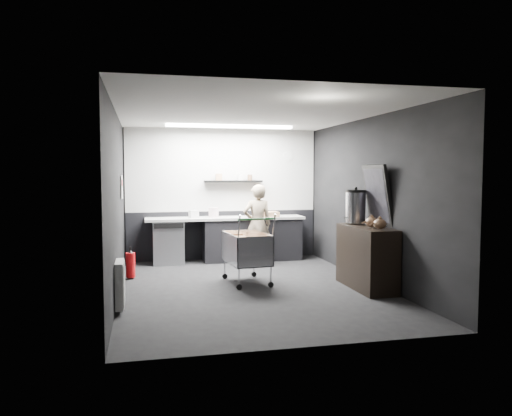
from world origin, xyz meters
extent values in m
plane|color=black|center=(0.00, 0.00, 0.00)|extent=(5.50, 5.50, 0.00)
plane|color=silver|center=(0.00, 0.00, 2.70)|extent=(5.50, 5.50, 0.00)
plane|color=black|center=(0.00, 2.75, 1.35)|extent=(5.50, 0.00, 5.50)
plane|color=black|center=(0.00, -2.75, 1.35)|extent=(5.50, 0.00, 5.50)
plane|color=black|center=(-2.00, 0.00, 1.35)|extent=(0.00, 5.50, 5.50)
plane|color=black|center=(2.00, 0.00, 1.35)|extent=(0.00, 5.50, 5.50)
cube|color=#B9B9B4|center=(0.00, 2.73, 1.85)|extent=(3.95, 0.02, 1.70)
cube|color=black|center=(0.00, 2.73, 0.50)|extent=(3.95, 0.02, 1.00)
cube|color=black|center=(0.20, 2.62, 1.62)|extent=(1.20, 0.22, 0.04)
cylinder|color=silver|center=(1.40, 2.72, 2.15)|extent=(0.20, 0.03, 0.20)
cube|color=white|center=(-1.98, 1.30, 1.55)|extent=(0.02, 0.30, 0.40)
cube|color=red|center=(-1.98, 1.30, 1.62)|extent=(0.02, 0.22, 0.10)
cube|color=silver|center=(-1.94, -0.90, 0.35)|extent=(0.10, 0.50, 0.60)
cube|color=white|center=(0.00, 1.85, 2.67)|extent=(2.40, 0.20, 0.04)
cube|color=black|center=(0.55, 2.42, 0.42)|extent=(2.00, 0.56, 0.85)
cube|color=#B5B5B0|center=(0.00, 2.42, 0.88)|extent=(3.20, 0.60, 0.05)
cube|color=#9EA0A5|center=(-1.15, 2.42, 0.42)|extent=(0.60, 0.58, 0.85)
cube|color=black|center=(-1.15, 2.12, 0.78)|extent=(0.56, 0.02, 0.10)
imported|color=beige|center=(0.56, 1.97, 0.78)|extent=(0.58, 0.39, 1.57)
cube|color=silver|center=(0.01, 0.34, 0.34)|extent=(0.69, 0.98, 0.02)
cube|color=silver|center=(-0.28, 0.34, 0.57)|extent=(0.11, 0.93, 0.49)
cube|color=silver|center=(0.30, 0.34, 0.57)|extent=(0.11, 0.93, 0.49)
cube|color=silver|center=(0.01, -0.12, 0.57)|extent=(0.60, 0.08, 0.49)
cube|color=silver|center=(0.01, 0.79, 0.57)|extent=(0.60, 0.08, 0.49)
cylinder|color=silver|center=(-0.25, -0.09, 0.19)|extent=(0.02, 0.02, 0.33)
cylinder|color=silver|center=(0.27, -0.09, 0.19)|extent=(0.02, 0.02, 0.33)
cylinder|color=silver|center=(-0.25, 0.76, 0.19)|extent=(0.02, 0.02, 0.33)
cylinder|color=silver|center=(0.27, 0.76, 0.19)|extent=(0.02, 0.02, 0.33)
cylinder|color=#248536|center=(0.01, -0.18, 1.09)|extent=(0.60, 0.09, 0.03)
cube|color=#8F603C|center=(-0.12, 0.45, 0.56)|extent=(0.29, 0.35, 0.41)
cube|color=#8F603C|center=(0.16, 0.21, 0.53)|extent=(0.27, 0.33, 0.37)
cylinder|color=black|center=(-0.25, -0.09, 0.04)|extent=(0.09, 0.04, 0.09)
cylinder|color=black|center=(-0.25, 0.76, 0.04)|extent=(0.09, 0.04, 0.09)
cylinder|color=black|center=(0.27, -0.09, 0.04)|extent=(0.09, 0.04, 0.09)
cylinder|color=black|center=(0.27, 0.76, 0.04)|extent=(0.09, 0.04, 0.09)
cube|color=black|center=(1.74, -0.44, 0.48)|extent=(0.48, 1.28, 0.96)
cylinder|color=silver|center=(1.74, -0.02, 1.23)|extent=(0.32, 0.32, 0.49)
cylinder|color=black|center=(1.74, -0.02, 1.50)|extent=(0.32, 0.32, 0.04)
sphere|color=black|center=(1.74, -0.02, 1.54)|extent=(0.05, 0.05, 0.05)
ellipsoid|color=brown|center=(1.74, -0.60, 1.05)|extent=(0.19, 0.19, 0.15)
ellipsoid|color=brown|center=(1.74, -0.87, 1.05)|extent=(0.19, 0.19, 0.15)
cube|color=black|center=(1.94, -0.39, 1.45)|extent=(0.22, 0.75, 0.96)
cube|color=black|center=(1.92, -0.39, 1.45)|extent=(0.15, 0.64, 0.82)
cylinder|color=red|center=(-1.85, 1.09, 0.24)|extent=(0.16, 0.16, 0.42)
cone|color=black|center=(-1.85, 1.09, 0.47)|extent=(0.10, 0.10, 0.06)
cylinder|color=black|center=(-1.85, 1.09, 0.51)|extent=(0.03, 0.03, 0.06)
cube|color=#A47B57|center=(0.83, 2.37, 0.95)|extent=(0.49, 0.38, 0.10)
cylinder|color=beige|center=(-0.24, 2.42, 1.00)|extent=(0.20, 0.20, 0.20)
cube|color=silver|center=(-0.65, 2.37, 0.98)|extent=(0.20, 0.17, 0.15)
camera|label=1|loc=(-1.63, -7.52, 1.79)|focal=35.00mm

